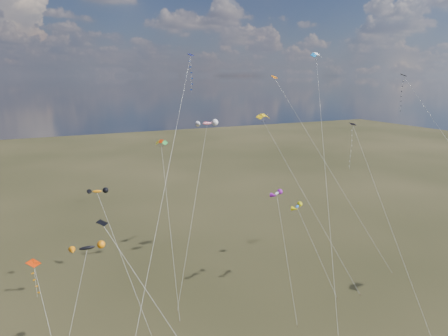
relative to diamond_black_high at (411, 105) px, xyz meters
name	(u,v)px	position (x,y,z in m)	size (l,w,h in m)	color
diamond_black_high	(411,105)	(0.00, 0.00, 0.00)	(9.58, 24.39, 32.52)	black
diamond_navy_tall	(187,93)	(-35.79, 5.36, 2.35)	(17.78, 25.63, 35.17)	#0D1153
diamond_black_mid	(137,276)	(-46.84, -10.49, -14.02)	(10.28, 12.26, 18.55)	black
diamond_red_low	(37,284)	(-55.76, -3.08, -16.54)	(2.84, 8.43, 13.56)	red
diamond_navy_right	(354,153)	(-12.14, -1.18, -6.55)	(1.19, 16.43, 25.49)	#0A084A
diamond_orange_center	(308,133)	(-12.68, 9.54, -4.82)	(14.51, 17.21, 32.27)	orange
parafoil_yellow	(264,116)	(-18.26, 14.80, -2.23)	(7.16, 20.72, 26.15)	#CE9E0A
parafoil_blue_white	(317,56)	(-12.97, 7.71, 7.60)	(12.79, 23.12, 36.17)	#0F68B8
parafoil_tricolor	(161,143)	(-36.78, 14.80, -5.65)	(3.66, 15.94, 22.68)	gold
novelty_black_orange	(87,248)	(-50.34, -0.48, -14.62)	(6.32, 6.04, 13.58)	black
novelty_orange_black	(97,192)	(-47.47, 10.25, -11.16)	(5.35, 12.51, 17.04)	orange
novelty_white_purple	(277,194)	(-22.37, 3.50, -12.79)	(4.46, 11.97, 15.36)	silver
novelty_redwhite_stripe	(207,124)	(-29.00, 14.78, -3.07)	(11.47, 12.88, 25.26)	red
novelty_blue_yellow	(297,207)	(-18.77, 3.15, -15.23)	(3.86, 8.49, 12.95)	blue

